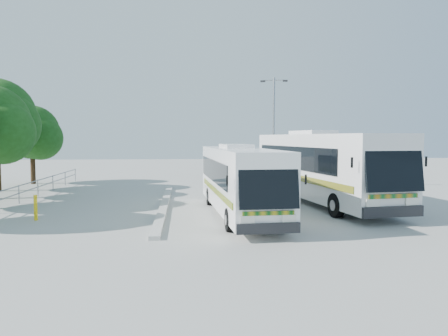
{
  "coord_description": "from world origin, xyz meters",
  "views": [
    {
      "loc": [
        -1.25,
        -20.78,
        3.51
      ],
      "look_at": [
        0.86,
        2.51,
        1.87
      ],
      "focal_mm": 35.0,
      "sensor_mm": 36.0,
      "label": 1
    }
  ],
  "objects": [
    {
      "name": "railing",
      "position": [
        -10.0,
        4.0,
        0.74
      ],
      "size": [
        0.06,
        22.0,
        1.0
      ],
      "color": "gray",
      "rests_on": "ground"
    },
    {
      "name": "kerb_divider",
      "position": [
        -2.3,
        2.0,
        0.07
      ],
      "size": [
        0.4,
        16.0,
        0.15
      ],
      "primitive_type": "cube",
      "color": "#B2B2AD",
      "rests_on": "ground"
    },
    {
      "name": "tree_far_e",
      "position": [
        -12.63,
        13.3,
        3.89
      ],
      "size": [
        4.54,
        4.28,
        5.92
      ],
      "color": "#382314",
      "rests_on": "ground"
    },
    {
      "name": "lamppost",
      "position": [
        4.87,
        8.91,
        4.19
      ],
      "size": [
        1.84,
        0.6,
        7.59
      ],
      "rotation": [
        0.0,
        0.0,
        -0.24
      ],
      "color": "#919499",
      "rests_on": "ground"
    },
    {
      "name": "ground",
      "position": [
        0.0,
        0.0,
        0.0
      ],
      "size": [
        100.0,
        100.0,
        0.0
      ],
      "primitive_type": "plane",
      "color": "#A2A29D",
      "rests_on": "ground"
    },
    {
      "name": "bollard",
      "position": [
        -7.55,
        -1.84,
        0.54
      ],
      "size": [
        0.16,
        0.16,
        1.08
      ],
      "primitive_type": "cylinder",
      "rotation": [
        0.0,
        0.0,
        0.04
      ],
      "color": "yellow",
      "rests_on": "ground"
    },
    {
      "name": "coach_main",
      "position": [
        1.2,
        -1.3,
        1.65
      ],
      "size": [
        2.85,
        10.98,
        3.01
      ],
      "rotation": [
        0.0,
        0.0,
        0.06
      ],
      "color": "white",
      "rests_on": "ground"
    },
    {
      "name": "coach_adjacent",
      "position": [
        6.0,
        1.95,
        2.01
      ],
      "size": [
        4.45,
        13.48,
        3.68
      ],
      "rotation": [
        0.0,
        0.0,
        0.14
      ],
      "color": "silver",
      "rests_on": "ground"
    }
  ]
}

